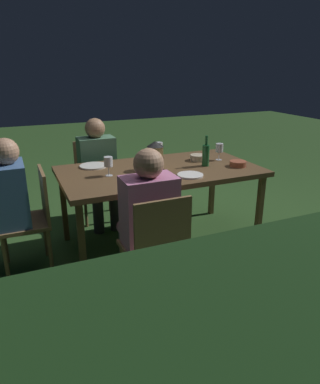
# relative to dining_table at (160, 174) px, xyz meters

# --- Properties ---
(ground_plane) EXTENTS (16.00, 16.00, 0.00)m
(ground_plane) POSITION_rel_dining_table_xyz_m (0.00, 0.00, -0.71)
(ground_plane) COLOR #2D5123
(dining_table) EXTENTS (1.83, 1.00, 0.76)m
(dining_table) POSITION_rel_dining_table_xyz_m (0.00, 0.00, 0.00)
(dining_table) COLOR brown
(dining_table) RESTS_ON ground
(chair_side_left_b) EXTENTS (0.42, 0.40, 0.87)m
(chair_side_left_b) POSITION_rel_dining_table_xyz_m (0.41, -0.89, -0.22)
(chair_side_left_b) COLOR brown
(chair_side_left_b) RESTS_ON ground
(person_in_green) EXTENTS (0.38, 0.47, 1.15)m
(person_in_green) POSITION_rel_dining_table_xyz_m (0.41, -0.70, -0.07)
(person_in_green) COLOR #4C7A5B
(person_in_green) RESTS_ON ground
(chair_side_right_b) EXTENTS (0.42, 0.40, 0.87)m
(chair_side_right_b) POSITION_rel_dining_table_xyz_m (0.41, 0.89, -0.22)
(chair_side_right_b) COLOR brown
(chair_side_right_b) RESTS_ON ground
(person_in_pink) EXTENTS (0.38, 0.47, 1.15)m
(person_in_pink) POSITION_rel_dining_table_xyz_m (0.41, 0.70, -0.07)
(person_in_pink) COLOR #C675A3
(person_in_pink) RESTS_ON ground
(chair_head_far) EXTENTS (0.40, 0.42, 0.87)m
(chair_head_far) POSITION_rel_dining_table_xyz_m (1.16, 0.00, -0.22)
(chair_head_far) COLOR brown
(chair_head_far) RESTS_ON ground
(person_in_blue) EXTENTS (0.48, 0.38, 1.15)m
(person_in_blue) POSITION_rel_dining_table_xyz_m (1.36, 0.00, -0.07)
(person_in_blue) COLOR #426699
(person_in_blue) RESTS_ON ground
(lantern_centerpiece) EXTENTS (0.15, 0.15, 0.27)m
(lantern_centerpiece) POSITION_rel_dining_table_xyz_m (0.05, 0.00, 0.20)
(lantern_centerpiece) COLOR black
(lantern_centerpiece) RESTS_ON dining_table
(green_bottle_on_table) EXTENTS (0.07, 0.07, 0.29)m
(green_bottle_on_table) POSITION_rel_dining_table_xyz_m (-0.44, 0.07, 0.16)
(green_bottle_on_table) COLOR #1E5B2D
(green_bottle_on_table) RESTS_ON dining_table
(wine_glass_a) EXTENTS (0.08, 0.08, 0.17)m
(wine_glass_a) POSITION_rel_dining_table_xyz_m (-0.68, -0.06, 0.17)
(wine_glass_a) COLOR silver
(wine_glass_a) RESTS_ON dining_table
(wine_glass_b) EXTENTS (0.08, 0.08, 0.17)m
(wine_glass_b) POSITION_rel_dining_table_xyz_m (0.49, 0.02, 0.17)
(wine_glass_b) COLOR silver
(wine_glass_b) RESTS_ON dining_table
(wine_glass_c) EXTENTS (0.08, 0.08, 0.17)m
(wine_glass_c) POSITION_rel_dining_table_xyz_m (-0.14, -0.36, 0.17)
(wine_glass_c) COLOR silver
(wine_glass_c) RESTS_ON dining_table
(plate_a) EXTENTS (0.26, 0.26, 0.01)m
(plate_a) POSITION_rel_dining_table_xyz_m (0.55, -0.32, 0.06)
(plate_a) COLOR silver
(plate_a) RESTS_ON dining_table
(plate_b) EXTENTS (0.20, 0.20, 0.01)m
(plate_b) POSITION_rel_dining_table_xyz_m (0.17, 0.25, 0.06)
(plate_b) COLOR white
(plate_b) RESTS_ON dining_table
(plate_c) EXTENTS (0.23, 0.23, 0.01)m
(plate_c) POSITION_rel_dining_table_xyz_m (-0.15, 0.30, 0.06)
(plate_c) COLOR white
(plate_c) RESTS_ON dining_table
(bowl_olives) EXTENTS (0.15, 0.15, 0.06)m
(bowl_olives) POSITION_rel_dining_table_xyz_m (-0.47, -0.13, 0.08)
(bowl_olives) COLOR #BCAD8E
(bowl_olives) RESTS_ON dining_table
(bowl_bread) EXTENTS (0.16, 0.16, 0.05)m
(bowl_bread) POSITION_rel_dining_table_xyz_m (-0.72, 0.21, 0.08)
(bowl_bread) COLOR #9E5138
(bowl_bread) RESTS_ON dining_table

